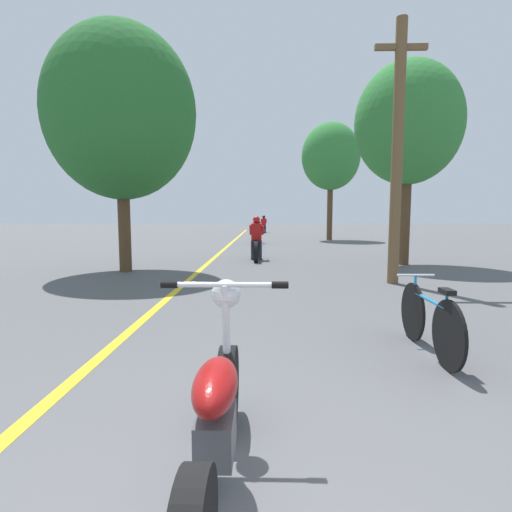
% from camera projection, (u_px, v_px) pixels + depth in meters
% --- Properties ---
extents(lane_stripe_center, '(0.14, 48.00, 0.01)m').
position_uv_depth(lane_stripe_center, '(215.00, 257.00, 14.18)').
color(lane_stripe_center, yellow).
rests_on(lane_stripe_center, ground).
extents(utility_pole, '(1.10, 0.24, 5.63)m').
position_uv_depth(utility_pole, '(397.00, 151.00, 8.60)').
color(utility_pole, brown).
rests_on(utility_pole, ground).
extents(roadside_tree_right_near, '(3.13, 2.82, 6.01)m').
position_uv_depth(roadside_tree_right_near, '(408.00, 124.00, 11.73)').
color(roadside_tree_right_near, '#513A23').
rests_on(roadside_tree_right_near, ground).
extents(roadside_tree_right_far, '(3.38, 3.04, 6.80)m').
position_uv_depth(roadside_tree_right_far, '(331.00, 157.00, 23.08)').
color(roadside_tree_right_far, '#513A23').
rests_on(roadside_tree_right_far, ground).
extents(roadside_tree_left, '(3.88, 3.49, 6.38)m').
position_uv_depth(roadside_tree_left, '(120.00, 113.00, 10.28)').
color(roadside_tree_left, '#513A23').
rests_on(roadside_tree_left, ground).
extents(motorcycle_foreground, '(0.84, 2.00, 1.10)m').
position_uv_depth(motorcycle_foreground, '(217.00, 414.00, 2.22)').
color(motorcycle_foreground, black).
rests_on(motorcycle_foreground, ground).
extents(motorcycle_rider_lead, '(0.50, 2.15, 1.47)m').
position_uv_depth(motorcycle_rider_lead, '(256.00, 243.00, 13.36)').
color(motorcycle_rider_lead, black).
rests_on(motorcycle_rider_lead, ground).
extents(motorcycle_rider_mid, '(0.50, 2.11, 1.35)m').
position_uv_depth(motorcycle_rider_mid, '(257.00, 234.00, 20.77)').
color(motorcycle_rider_mid, black).
rests_on(motorcycle_rider_mid, ground).
extents(motorcycle_rider_far, '(0.50, 1.95, 1.42)m').
position_uv_depth(motorcycle_rider_far, '(264.00, 226.00, 32.42)').
color(motorcycle_rider_far, black).
rests_on(motorcycle_rider_far, ground).
extents(bicycle_parked, '(0.44, 1.67, 0.83)m').
position_uv_depth(bicycle_parked, '(429.00, 320.00, 4.39)').
color(bicycle_parked, black).
rests_on(bicycle_parked, ground).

